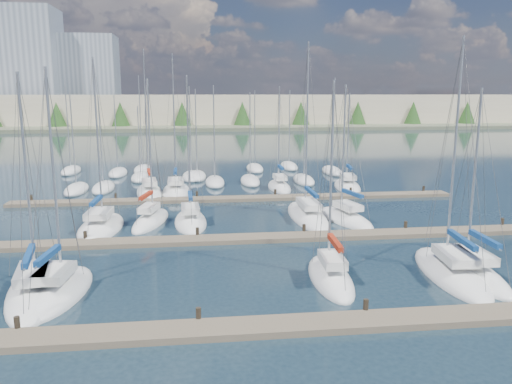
{
  "coord_description": "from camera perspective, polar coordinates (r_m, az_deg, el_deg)",
  "views": [
    {
      "loc": [
        -3.89,
        -18.74,
        10.56
      ],
      "look_at": [
        0.0,
        14.0,
        4.0
      ],
      "focal_mm": 35.0,
      "sensor_mm": 36.0,
      "label": 1
    }
  ],
  "objects": [
    {
      "name": "dock_far",
      "position": [
        50.01,
        -2.17,
        -0.77
      ],
      "size": [
        44.0,
        1.93,
        1.1
      ],
      "color": "#6B5E4C",
      "rests_on": "ground"
    },
    {
      "name": "shoreline",
      "position": [
        168.8,
        -10.13,
        10.03
      ],
      "size": [
        400.0,
        60.0,
        38.0
      ],
      "color": "#666B51",
      "rests_on": "ground"
    },
    {
      "name": "sailboat_k",
      "position": [
        43.19,
        5.89,
        -2.71
      ],
      "size": [
        2.83,
        10.4,
        15.46
      ],
      "rotation": [
        0.0,
        0.0,
        0.0
      ],
      "color": "white",
      "rests_on": "ground"
    },
    {
      "name": "sailboat_c",
      "position": [
        29.04,
        -21.65,
        -10.53
      ],
      "size": [
        3.54,
        7.72,
        12.61
      ],
      "rotation": [
        0.0,
        0.0,
        -0.1
      ],
      "color": "white",
      "rests_on": "ground"
    },
    {
      "name": "sailboat_l",
      "position": [
        42.72,
        10.16,
        -2.99
      ],
      "size": [
        4.33,
        8.21,
        12.0
      ],
      "rotation": [
        0.0,
        0.0,
        0.24
      ],
      "color": "white",
      "rests_on": "ground"
    },
    {
      "name": "sailboat_p",
      "position": [
        56.17,
        2.68,
        0.6
      ],
      "size": [
        2.38,
        6.97,
        12.05
      ],
      "rotation": [
        0.0,
        0.0,
        0.01
      ],
      "color": "white",
      "rests_on": "ground"
    },
    {
      "name": "sailboat_o",
      "position": [
        54.41,
        -9.11,
        0.12
      ],
      "size": [
        3.18,
        8.32,
        15.34
      ],
      "rotation": [
        0.0,
        0.0,
        0.02
      ],
      "color": "white",
      "rests_on": "ground"
    },
    {
      "name": "ground",
      "position": [
        79.54,
        -3.92,
        3.6
      ],
      "size": [
        400.0,
        400.0,
        0.0
      ],
      "primitive_type": "plane",
      "color": "#1E303C",
      "rests_on": "ground"
    },
    {
      "name": "sailboat_q",
      "position": [
        57.47,
        10.39,
        0.66
      ],
      "size": [
        3.7,
        7.98,
        11.31
      ],
      "rotation": [
        0.0,
        0.0,
        -0.13
      ],
      "color": "white",
      "rests_on": "ground"
    },
    {
      "name": "dock_near",
      "position": [
        23.55,
        3.57,
        -15.01
      ],
      "size": [
        44.0,
        1.93,
        1.1
      ],
      "color": "#6B5E4C",
      "rests_on": "ground"
    },
    {
      "name": "sailboat_e",
      "position": [
        31.91,
        21.35,
        -8.53
      ],
      "size": [
        3.91,
        9.44,
        14.42
      ],
      "rotation": [
        0.0,
        0.0,
        -0.11
      ],
      "color": "white",
      "rests_on": "ground"
    },
    {
      "name": "sailboat_h",
      "position": [
        41.35,
        -17.3,
        -3.81
      ],
      "size": [
        3.5,
        8.47,
        13.96
      ],
      "rotation": [
        0.0,
        0.0,
        -0.04
      ],
      "color": "white",
      "rests_on": "ground"
    },
    {
      "name": "sailboat_n",
      "position": [
        54.36,
        -12.07,
        0.01
      ],
      "size": [
        3.89,
        9.12,
        15.75
      ],
      "rotation": [
        0.0,
        0.0,
        0.14
      ],
      "color": "white",
      "rests_on": "ground"
    },
    {
      "name": "sailboat_f",
      "position": [
        32.39,
        23.45,
        -8.41
      ],
      "size": [
        2.53,
        8.05,
        11.6
      ],
      "rotation": [
        0.0,
        0.0,
        -0.04
      ],
      "color": "white",
      "rests_on": "ground"
    },
    {
      "name": "sailboat_i",
      "position": [
        42.23,
        -11.94,
        -3.2
      ],
      "size": [
        3.65,
        7.76,
        12.45
      ],
      "rotation": [
        0.0,
        0.0,
        -0.21
      ],
      "color": "white",
      "rests_on": "ground"
    },
    {
      "name": "sailboat_j",
      "position": [
        41.47,
        -7.49,
        -3.34
      ],
      "size": [
        2.92,
        7.57,
        12.69
      ],
      "rotation": [
        0.0,
        0.0,
        0.04
      ],
      "color": "white",
      "rests_on": "ground"
    },
    {
      "name": "sailboat_b",
      "position": [
        29.58,
        -23.94,
        -10.32
      ],
      "size": [
        4.46,
        9.37,
        12.37
      ],
      "rotation": [
        0.0,
        0.0,
        0.19
      ],
      "color": "white",
      "rests_on": "ground"
    },
    {
      "name": "dock_mid",
      "position": [
        36.49,
        -0.38,
        -5.32
      ],
      "size": [
        44.0,
        1.93,
        1.1
      ],
      "color": "#6B5E4C",
      "rests_on": "ground"
    },
    {
      "name": "sailboat_d",
      "position": [
        29.34,
        8.51,
        -9.58
      ],
      "size": [
        2.6,
        7.29,
        12.01
      ],
      "rotation": [
        0.0,
        0.0,
        -0.05
      ],
      "color": "white",
      "rests_on": "ground"
    },
    {
      "name": "distant_boats",
      "position": [
        63.35,
        -7.1,
        1.84
      ],
      "size": [
        36.93,
        20.75,
        13.3
      ],
      "color": "#9EA0A5",
      "rests_on": "ground"
    }
  ]
}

